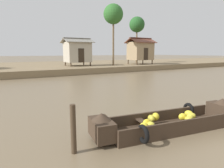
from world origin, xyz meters
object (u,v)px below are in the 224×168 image
object	(u,v)px
stilt_house_mid_left	(77,52)
stilt_house_mid_right	(140,51)
banana_boat	(169,121)
mooring_post	(73,129)
palm_tree_near	(137,25)
palm_tree_mid	(113,15)

from	to	relation	value
stilt_house_mid_left	stilt_house_mid_right	bearing A→B (deg)	-6.67
banana_boat	stilt_house_mid_left	bearing A→B (deg)	77.35
mooring_post	banana_boat	bearing A→B (deg)	-2.61
banana_boat	stilt_house_mid_right	bearing A→B (deg)	53.64
palm_tree_near	palm_tree_mid	world-z (taller)	palm_tree_mid
mooring_post	stilt_house_mid_right	bearing A→B (deg)	47.85
palm_tree_mid	banana_boat	bearing A→B (deg)	-115.80
palm_tree_mid	mooring_post	xyz separation A→B (m)	(-12.31, -18.69, -6.86)
stilt_house_mid_right	mooring_post	world-z (taller)	stilt_house_mid_right
mooring_post	stilt_house_mid_left	bearing A→B (deg)	69.17
stilt_house_mid_right	mooring_post	distance (m)	26.48
banana_boat	mooring_post	distance (m)	3.22
palm_tree_near	palm_tree_mid	distance (m)	8.54
palm_tree_near	banana_boat	bearing A→B (deg)	-125.31
banana_boat	palm_tree_near	world-z (taller)	palm_tree_near
banana_boat	palm_tree_near	bearing A→B (deg)	54.69
stilt_house_mid_right	banana_boat	bearing A→B (deg)	-126.36
banana_boat	palm_tree_mid	distance (m)	22.13
stilt_house_mid_left	stilt_house_mid_right	size ratio (longest dim) A/B	0.94
banana_boat	palm_tree_mid	bearing A→B (deg)	64.20
palm_tree_mid	stilt_house_mid_left	bearing A→B (deg)	155.45
banana_boat	palm_tree_mid	world-z (taller)	palm_tree_mid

